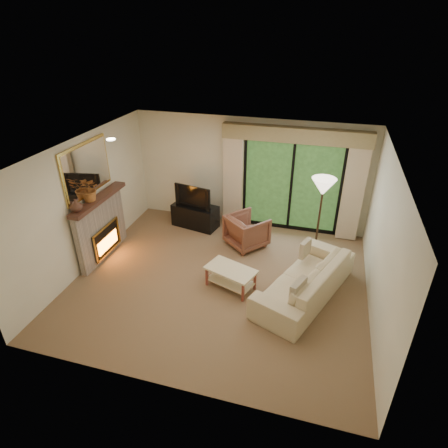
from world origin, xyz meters
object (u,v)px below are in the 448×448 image
(armchair, at_px, (247,231))
(media_console, at_px, (195,216))
(coffee_table, at_px, (231,278))
(sofa, at_px, (305,279))

(armchair, bearing_deg, media_console, 19.13)
(media_console, distance_m, coffee_table, 2.54)
(armchair, distance_m, coffee_table, 1.56)
(media_console, distance_m, sofa, 3.40)
(armchair, bearing_deg, coffee_table, 131.49)
(sofa, height_order, coffee_table, sofa)
(media_console, bearing_deg, sofa, -23.27)
(coffee_table, bearing_deg, sofa, 25.60)
(media_console, height_order, armchair, armchair)
(armchair, relative_size, coffee_table, 0.86)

